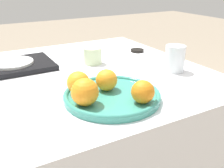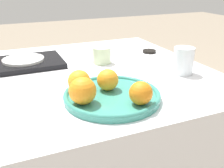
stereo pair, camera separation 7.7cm
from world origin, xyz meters
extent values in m
cube|color=white|center=(0.00, 0.00, 0.37)|extent=(1.18, 0.91, 0.74)
cylinder|color=teal|center=(0.11, -0.27, 0.75)|extent=(0.29, 0.29, 0.02)
torus|color=teal|center=(0.11, -0.27, 0.76)|extent=(0.29, 0.29, 0.02)
sphere|color=orange|center=(0.16, -0.36, 0.79)|extent=(0.07, 0.07, 0.07)
sphere|color=orange|center=(0.11, -0.23, 0.79)|extent=(0.07, 0.07, 0.07)
sphere|color=orange|center=(0.03, -0.21, 0.79)|extent=(0.07, 0.07, 0.07)
sphere|color=orange|center=(0.01, -0.29, 0.80)|extent=(0.08, 0.08, 0.08)
cylinder|color=silver|center=(0.44, -0.16, 0.79)|extent=(0.08, 0.08, 0.10)
cube|color=black|center=(-0.10, 0.17, 0.75)|extent=(0.31, 0.23, 0.02)
cylinder|color=white|center=(-0.10, 0.17, 0.77)|extent=(0.17, 0.17, 0.01)
cylinder|color=beige|center=(0.21, 0.08, 0.78)|extent=(0.08, 0.08, 0.07)
cylinder|color=black|center=(0.48, 0.14, 0.75)|extent=(0.06, 0.06, 0.01)
camera|label=1|loc=(-0.24, -0.88, 1.09)|focal=42.00mm
camera|label=2|loc=(-0.17, -0.92, 1.09)|focal=42.00mm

